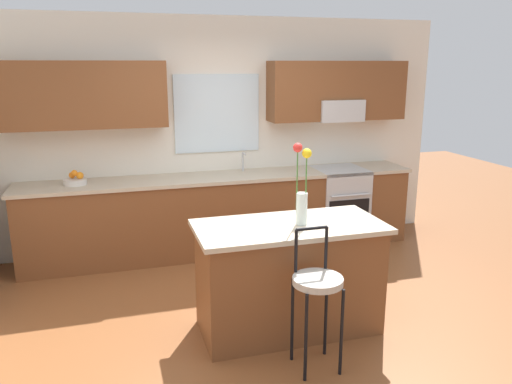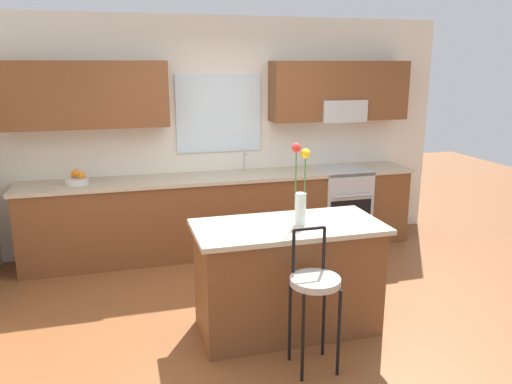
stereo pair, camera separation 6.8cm
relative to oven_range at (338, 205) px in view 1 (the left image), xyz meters
name	(u,v)px [view 1 (the left image)]	position (x,y,z in m)	size (l,w,h in m)	color
ground_plane	(268,317)	(-1.46, -1.68, -0.46)	(14.00, 14.00, 0.00)	brown
back_wall_assembly	(220,121)	(-1.43, 0.31, 1.05)	(5.60, 0.50, 2.70)	silver
counter_run	(224,213)	(-1.45, 0.02, 0.01)	(4.56, 0.64, 0.92)	brown
sink_faucet	(243,160)	(-1.18, 0.17, 0.60)	(0.02, 0.13, 0.23)	#B7BABC
oven_range	(338,205)	(0.00, 0.00, 0.00)	(0.60, 0.64, 0.92)	#B7BABC
kitchen_island	(289,277)	(-1.35, -1.90, 0.00)	(1.52, 0.74, 0.92)	brown
bar_stool_near	(317,287)	(-1.35, -2.48, 0.18)	(0.36, 0.36, 1.04)	black
flower_vase	(302,192)	(-1.26, -1.93, 0.73)	(0.15, 0.09, 0.66)	silver
fruit_bowl_oranges	(75,180)	(-3.07, 0.03, 0.51)	(0.24, 0.24, 0.16)	silver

